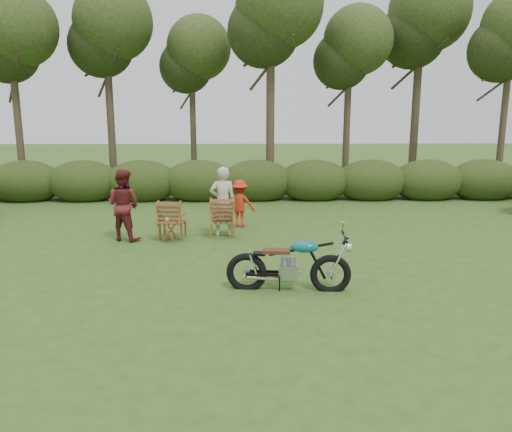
{
  "coord_description": "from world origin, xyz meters",
  "views": [
    {
      "loc": [
        -0.45,
        -8.25,
        3.01
      ],
      "look_at": [
        -0.21,
        1.83,
        0.9
      ],
      "focal_mm": 35.0,
      "sensor_mm": 36.0,
      "label": 1
    }
  ],
  "objects_px": {
    "motorcycle": "(288,289)",
    "cup": "(167,219)",
    "child": "(240,227)",
    "lawn_chair_left": "(173,238)",
    "adult_a": "(223,236)",
    "side_table": "(170,231)",
    "lawn_chair_right": "(222,235)",
    "adult_b": "(125,240)"
  },
  "relations": [
    {
      "from": "lawn_chair_left",
      "to": "adult_a",
      "type": "height_order",
      "value": "adult_a"
    },
    {
      "from": "adult_b",
      "to": "child",
      "type": "distance_m",
      "value": 3.05
    },
    {
      "from": "lawn_chair_left",
      "to": "cup",
      "type": "bearing_deg",
      "value": 78.5
    },
    {
      "from": "lawn_chair_right",
      "to": "side_table",
      "type": "relative_size",
      "value": 2.05
    },
    {
      "from": "motorcycle",
      "to": "adult_b",
      "type": "height_order",
      "value": "adult_b"
    },
    {
      "from": "motorcycle",
      "to": "child",
      "type": "xyz_separation_m",
      "value": [
        -0.87,
        4.84,
        0.0
      ]
    },
    {
      "from": "adult_a",
      "to": "lawn_chair_left",
      "type": "bearing_deg",
      "value": -0.66
    },
    {
      "from": "motorcycle",
      "to": "child",
      "type": "distance_m",
      "value": 4.92
    },
    {
      "from": "motorcycle",
      "to": "adult_b",
      "type": "relative_size",
      "value": 1.19
    },
    {
      "from": "cup",
      "to": "adult_a",
      "type": "xyz_separation_m",
      "value": [
        1.29,
        0.42,
        -0.53
      ]
    },
    {
      "from": "adult_b",
      "to": "child",
      "type": "height_order",
      "value": "adult_b"
    },
    {
      "from": "motorcycle",
      "to": "cup",
      "type": "xyz_separation_m",
      "value": [
        -2.57,
        3.38,
        0.53
      ]
    },
    {
      "from": "side_table",
      "to": "cup",
      "type": "xyz_separation_m",
      "value": [
        -0.05,
        0.03,
        0.29
      ]
    },
    {
      "from": "child",
      "to": "side_table",
      "type": "bearing_deg",
      "value": 51.03
    },
    {
      "from": "side_table",
      "to": "lawn_chair_right",
      "type": "bearing_deg",
      "value": 23.35
    },
    {
      "from": "adult_a",
      "to": "child",
      "type": "bearing_deg",
      "value": -119.69
    },
    {
      "from": "lawn_chair_right",
      "to": "adult_b",
      "type": "xyz_separation_m",
      "value": [
        -2.31,
        -0.38,
        0.0
      ]
    },
    {
      "from": "child",
      "to": "cup",
      "type": "bearing_deg",
      "value": 49.7
    },
    {
      "from": "motorcycle",
      "to": "cup",
      "type": "bearing_deg",
      "value": 132.59
    },
    {
      "from": "lawn_chair_left",
      "to": "adult_a",
      "type": "distance_m",
      "value": 1.22
    },
    {
      "from": "side_table",
      "to": "child",
      "type": "relative_size",
      "value": 0.38
    },
    {
      "from": "adult_b",
      "to": "motorcycle",
      "type": "bearing_deg",
      "value": 157.26
    },
    {
      "from": "motorcycle",
      "to": "lawn_chair_right",
      "type": "xyz_separation_m",
      "value": [
        -1.3,
        3.88,
        0.0
      ]
    },
    {
      "from": "cup",
      "to": "child",
      "type": "distance_m",
      "value": 2.3
    },
    {
      "from": "lawn_chair_right",
      "to": "adult_a",
      "type": "xyz_separation_m",
      "value": [
        0.02,
        -0.08,
        0.0
      ]
    },
    {
      "from": "motorcycle",
      "to": "lawn_chair_left",
      "type": "distance_m",
      "value": 4.41
    },
    {
      "from": "lawn_chair_right",
      "to": "adult_b",
      "type": "distance_m",
      "value": 2.34
    },
    {
      "from": "adult_a",
      "to": "adult_b",
      "type": "distance_m",
      "value": 2.36
    },
    {
      "from": "adult_b",
      "to": "child",
      "type": "relative_size",
      "value": 1.36
    },
    {
      "from": "lawn_chair_left",
      "to": "child",
      "type": "distance_m",
      "value": 2.01
    },
    {
      "from": "cup",
      "to": "adult_a",
      "type": "height_order",
      "value": "adult_a"
    },
    {
      "from": "adult_b",
      "to": "child",
      "type": "xyz_separation_m",
      "value": [
        2.74,
        1.34,
        0.0
      ]
    },
    {
      "from": "lawn_chair_left",
      "to": "adult_b",
      "type": "relative_size",
      "value": 0.56
    },
    {
      "from": "lawn_chair_right",
      "to": "cup",
      "type": "distance_m",
      "value": 1.47
    },
    {
      "from": "cup",
      "to": "adult_b",
      "type": "xyz_separation_m",
      "value": [
        -1.04,
        0.12,
        -0.53
      ]
    },
    {
      "from": "adult_a",
      "to": "adult_b",
      "type": "bearing_deg",
      "value": -0.97
    },
    {
      "from": "side_table",
      "to": "cup",
      "type": "relative_size",
      "value": 3.52
    },
    {
      "from": "side_table",
      "to": "adult_b",
      "type": "relative_size",
      "value": 0.28
    },
    {
      "from": "motorcycle",
      "to": "child",
      "type": "height_order",
      "value": "child"
    },
    {
      "from": "lawn_chair_right",
      "to": "adult_a",
      "type": "bearing_deg",
      "value": 103.24
    },
    {
      "from": "lawn_chair_left",
      "to": "adult_b",
      "type": "xyz_separation_m",
      "value": [
        -1.12,
        -0.14,
        0.0
      ]
    },
    {
      "from": "motorcycle",
      "to": "child",
      "type": "relative_size",
      "value": 1.61
    }
  ]
}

